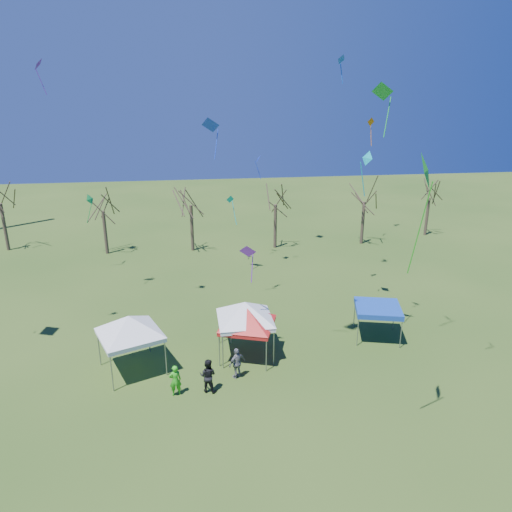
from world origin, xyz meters
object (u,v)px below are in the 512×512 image
at_px(tree_4, 365,187).
at_px(tent_white_mid, 245,306).
at_px(tree_1, 101,196).
at_px(tree_3, 276,189).
at_px(person_green, 175,380).
at_px(tree_2, 190,188).
at_px(tent_red, 247,312).
at_px(person_grey, 237,363).
at_px(tent_white_west, 128,320).
at_px(tree_5, 431,184).
at_px(person_dark, 208,376).
at_px(tent_blue, 378,309).

bearing_deg(tree_4, tent_white_mid, -126.68).
bearing_deg(tree_1, tree_3, -2.06).
bearing_deg(person_green, tree_3, -123.95).
bearing_deg(tree_2, tent_red, -82.84).
bearing_deg(person_grey, tent_white_mid, -138.72).
distance_m(tree_1, tent_white_west, 22.46).
xyz_separation_m(tree_2, person_green, (-1.47, -24.23, -5.45)).
relative_size(tree_4, tree_5, 1.06).
xyz_separation_m(tree_4, tent_white_west, (-21.57, -21.18, -2.97)).
height_order(tree_3, tent_white_mid, tree_3).
xyz_separation_m(tent_white_mid, person_green, (-4.03, -3.49, -2.25)).
relative_size(tree_5, person_dark, 4.07).
bearing_deg(tree_4, tent_blue, -108.86).
bearing_deg(tent_white_mid, person_grey, -107.51).
height_order(tree_3, tent_blue, tree_3).
bearing_deg(person_grey, tent_red, -143.92).
bearing_deg(tent_red, tent_white_mid, 103.53).
height_order(tree_2, tree_3, tree_2).
bearing_deg(tree_1, person_green, -74.20).
bearing_deg(tree_4, tent_red, -126.01).
bearing_deg(tree_3, person_green, -112.44).
relative_size(tree_4, person_green, 4.69).
distance_m(tree_1, tree_3, 16.81).
bearing_deg(person_dark, tree_4, -105.49).
relative_size(tree_1, tree_2, 0.92).
bearing_deg(tree_1, tent_white_west, -78.21).
distance_m(tree_2, person_grey, 23.86).
xyz_separation_m(tree_1, tree_2, (8.40, -0.27, 0.50)).
bearing_deg(tree_1, tree_4, -1.42).
distance_m(tent_blue, person_dark, 11.63).
height_order(tree_5, person_dark, tree_5).
xyz_separation_m(tent_blue, person_grey, (-9.21, -3.11, -1.09)).
bearing_deg(person_green, tent_blue, -173.01).
distance_m(tree_2, tent_white_mid, 21.13).
distance_m(tree_4, person_green, 31.05).
bearing_deg(tent_white_west, tree_2, 79.88).
distance_m(tent_white_west, person_dark, 5.27).
bearing_deg(tent_red, tree_5, 44.21).
relative_size(tree_5, person_green, 4.44).
bearing_deg(tent_blue, person_green, -161.49).
bearing_deg(person_dark, person_grey, -127.05).
distance_m(tree_3, person_green, 26.37).
bearing_deg(tent_red, person_grey, -112.70).
height_order(tent_white_west, person_grey, tent_white_west).
height_order(tree_3, tree_4, tree_3).
height_order(tent_white_mid, tent_red, tent_white_mid).
height_order(tree_2, tent_blue, tree_2).
relative_size(tree_4, tent_red, 2.08).
bearing_deg(tent_white_mid, tree_5, 43.62).
xyz_separation_m(tree_2, tree_5, (26.09, 1.69, -0.56)).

